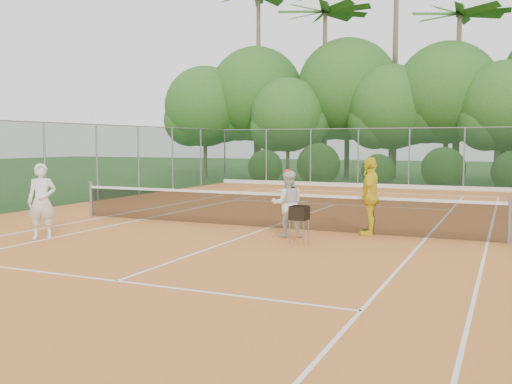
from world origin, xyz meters
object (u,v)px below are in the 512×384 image
player_center_grp (288,203)px  player_yellow (370,196)px  player_white (42,201)px  ball_hopper (299,214)px

player_center_grp → player_yellow: (1.77, 1.07, 0.16)m
player_white → ball_hopper: bearing=-15.9°
player_center_grp → ball_hopper: player_center_grp is taller
player_center_grp → player_yellow: player_yellow is taller
player_center_grp → player_white: bearing=-152.8°
player_white → player_center_grp: (5.21, 2.68, -0.09)m
player_center_grp → ball_hopper: (0.58, -0.79, -0.13)m
player_white → player_yellow: player_yellow is taller
player_yellow → ball_hopper: size_ratio=2.25×
ball_hopper → player_yellow: bearing=34.4°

